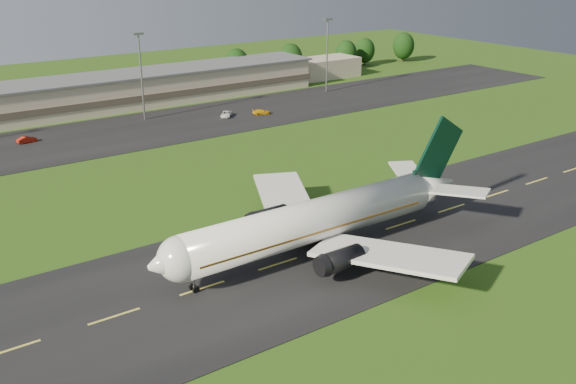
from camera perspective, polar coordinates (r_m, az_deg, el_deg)
ground at (r=89.54m, az=4.95°, el=-4.59°), size 360.00×360.00×0.00m
taxiway at (r=89.51m, az=4.95°, el=-4.56°), size 220.00×30.00×0.10m
apron at (r=148.49m, az=-13.15°, el=5.38°), size 260.00×30.00×0.10m
airliner at (r=84.89m, az=2.59°, el=-2.55°), size 51.22×42.18×15.57m
terminal at (r=171.81m, az=-14.42°, el=8.70°), size 145.00×16.00×8.40m
light_mast_centre at (r=154.88m, az=-12.97°, el=10.84°), size 2.40×1.20×20.35m
light_mast_east at (r=182.60m, az=3.50°, el=12.79°), size 2.40×1.20×20.35m
tree_line at (r=192.48m, az=-6.88°, el=10.86°), size 197.36×9.50×10.45m
service_vehicle_b at (r=145.49m, az=-22.20°, el=4.34°), size 4.19×1.91×1.33m
service_vehicle_c at (r=156.68m, az=-5.50°, el=6.90°), size 4.72×5.04×1.32m
service_vehicle_d at (r=158.50m, az=-2.37°, el=7.13°), size 4.71×3.13×1.27m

